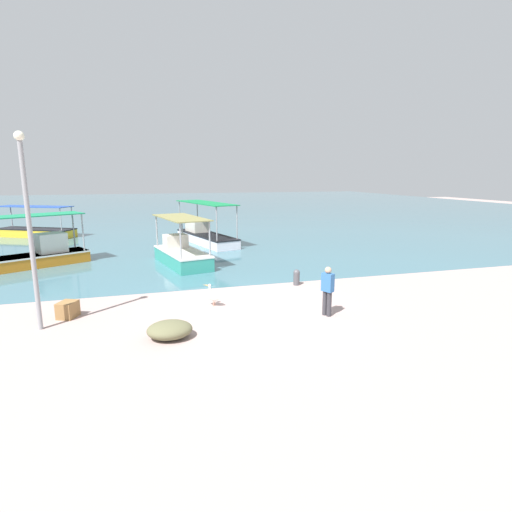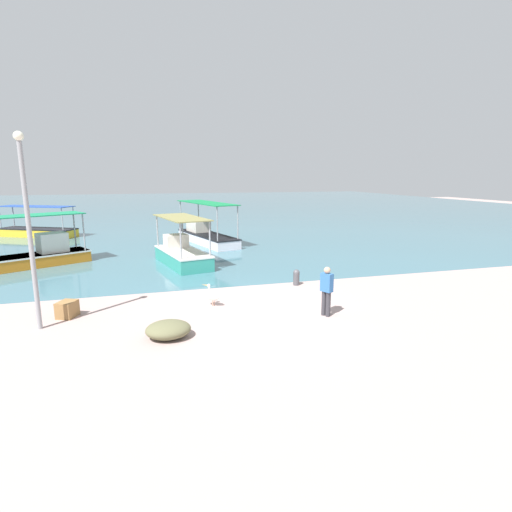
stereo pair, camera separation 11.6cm
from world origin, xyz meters
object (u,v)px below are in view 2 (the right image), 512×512
Objects in this scene: fishing_boat_near_right at (206,234)px; net_pile at (168,329)px; fishing_boat_near_left at (182,253)px; fisherman_standing at (327,290)px; fishing_boat_far_left at (38,230)px; lamp_post at (28,222)px; cargo_crate at (67,309)px; fishing_boat_center at (30,255)px; mooring_bollard at (296,277)px; pelican at (212,296)px.

net_pile is (-3.52, -16.32, -0.37)m from fishing_boat_near_right.
fishing_boat_near_left is 2.92× the size of fisherman_standing.
fishing_boat_far_left is 16.12m from fishing_boat_near_left.
lamp_post is 3.22m from cargo_crate.
fishing_boat_near_left is 7.77× the size of cargo_crate.
fishing_boat_center is 4.74× the size of net_pile.
mooring_bollard is at bearing -30.07° from fishing_boat_center.
pelican is at bearing 149.71° from fisherman_standing.
fishing_boat_far_left is 1.22× the size of fishing_boat_near_left.
fishing_boat_center reaches higher than pelican.
fishing_boat_far_left is 26.03m from fisherman_standing.
fishing_boat_center is at bearing 105.03° from lamp_post.
fishing_boat_near_left is (7.63, -1.51, -0.02)m from fishing_boat_center.
fishing_boat_near_right is 10.97× the size of cargo_crate.
mooring_bollard is at bearing 83.71° from fisherman_standing.
net_pile is at bearing -124.12° from pelican.
fishing_boat_near_right is 1.41× the size of fishing_boat_near_left.
fishing_boat_near_right reaches higher than fishing_boat_near_left.
fishing_boat_near_left is at bearing -108.92° from fishing_boat_near_right.
fishing_boat_center is 12.95m from net_pile.
fishing_boat_center is 13.87m from mooring_bollard.
fisherman_standing is 1.28× the size of net_pile.
lamp_post is at bearing -125.79° from cargo_crate.
pelican is 0.61× the size of net_pile.
lamp_post is 9.43m from fisherman_standing.
lamp_post is at bearing -164.84° from mooring_bollard.
net_pile is at bearing -97.47° from fishing_boat_near_left.
fisherman_standing is at bearing -66.98° from fishing_boat_near_left.
fishing_boat_far_left is at bearing 127.81° from mooring_bollard.
fishing_boat_near_right is at bearing 82.53° from pelican.
pelican is at bearing -1.54° from cargo_crate.
fishing_boat_near_right is at bearing 71.08° from fishing_boat_near_left.
fisherman_standing is 5.30m from net_pile.
fishing_boat_far_left is at bearing 121.86° from fisherman_standing.
lamp_post is at bearing -116.71° from fishing_boat_near_right.
net_pile is at bearing -174.76° from fisherman_standing.
net_pile is at bearing -60.65° from fishing_boat_center.
fishing_boat_far_left is 20.63m from cargo_crate.
fisherman_standing is (-0.43, -3.86, 0.54)m from mooring_bollard.
fishing_boat_near_left is 3.75× the size of net_pile.
fishing_boat_center is 11.90m from pelican.
fishing_boat_near_left reaches higher than cargo_crate.
mooring_bollard is at bearing -79.91° from fishing_boat_near_right.
pelican is at bearing -155.42° from mooring_bollard.
pelican is (0.43, -7.24, -0.22)m from fishing_boat_near_left.
fishing_boat_center is 3.69× the size of fisherman_standing.
fishing_boat_near_left is at bearing -11.18° from fishing_boat_center.
lamp_post reaches higher than net_pile.
lamp_post is 3.48× the size of fisherman_standing.
lamp_post is (2.55, -9.51, 2.68)m from fishing_boat_center.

